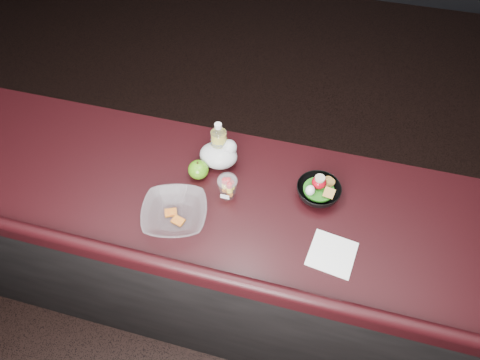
% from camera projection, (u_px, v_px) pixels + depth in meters
% --- Properties ---
extents(ground, '(8.00, 8.00, 0.00)m').
position_uv_depth(ground, '(206.00, 349.00, 2.32)').
color(ground, black).
rests_on(ground, ground).
extents(room_shell, '(8.00, 8.00, 8.00)m').
position_uv_depth(room_shell, '(153.00, 70.00, 0.90)').
color(room_shell, black).
rests_on(room_shell, ground).
extents(counter, '(4.06, 0.71, 1.02)m').
position_uv_depth(counter, '(219.00, 255.00, 2.11)').
color(counter, black).
rests_on(counter, ground).
extents(lemonade_bottle, '(0.07, 0.07, 0.20)m').
position_uv_depth(lemonade_bottle, '(219.00, 145.00, 1.76)').
color(lemonade_bottle, gold).
rests_on(lemonade_bottle, counter).
extents(fruit_cup, '(0.08, 0.08, 0.11)m').
position_uv_depth(fruit_cup, '(227.00, 186.00, 1.66)').
color(fruit_cup, white).
rests_on(fruit_cup, counter).
extents(green_apple, '(0.08, 0.08, 0.09)m').
position_uv_depth(green_apple, '(198.00, 170.00, 1.74)').
color(green_apple, '#2D760D').
rests_on(green_apple, counter).
extents(plastic_bag, '(0.16, 0.13, 0.12)m').
position_uv_depth(plastic_bag, '(220.00, 154.00, 1.77)').
color(plastic_bag, silver).
rests_on(plastic_bag, counter).
extents(snack_bowl, '(0.20, 0.20, 0.10)m').
position_uv_depth(snack_bowl, '(318.00, 190.00, 1.68)').
color(snack_bowl, black).
rests_on(snack_bowl, counter).
extents(takeout_bowl, '(0.30, 0.30, 0.06)m').
position_uv_depth(takeout_bowl, '(175.00, 214.00, 1.61)').
color(takeout_bowl, silver).
rests_on(takeout_bowl, counter).
extents(paper_napkin, '(0.18, 0.18, 0.00)m').
position_uv_depth(paper_napkin, '(332.00, 254.00, 1.54)').
color(paper_napkin, white).
rests_on(paper_napkin, counter).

